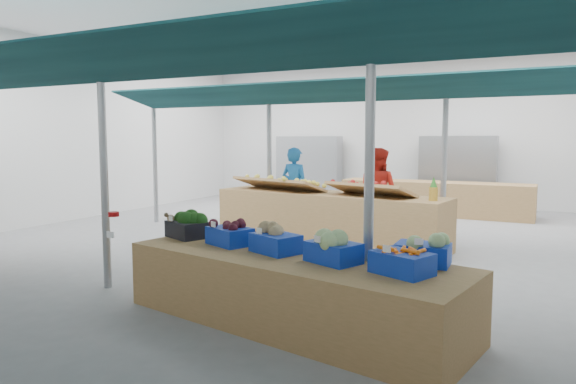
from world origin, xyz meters
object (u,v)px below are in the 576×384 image
Objects in this scene: fruit_counter at (328,218)px; crate_stack at (363,304)px; vendor_left at (295,189)px; vendor_right at (377,192)px; veg_counter at (291,289)px.

crate_stack is at bearing -55.92° from fruit_counter.
vendor_left and vendor_right have the same top height.
vendor_left is at bearing 121.63° from crate_stack.
veg_counter is 5.68m from vendor_left.
veg_counter is at bearing 104.51° from vendor_right.
veg_counter is 6.34× the size of crate_stack.
fruit_counter is at bearing 145.70° from vendor_left.
vendor_left is at bearing 8.21° from vendor_right.
crate_stack is (1.93, -3.98, -0.18)m from fruit_counter.
vendor_left reaches higher than crate_stack.
fruit_counter is (-1.17, 4.04, 0.11)m from veg_counter.
fruit_counter reaches higher than veg_counter.
veg_counter reaches higher than crate_stack.
crate_stack is 5.29m from vendor_right.
veg_counter is 2.11× the size of vendor_right.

